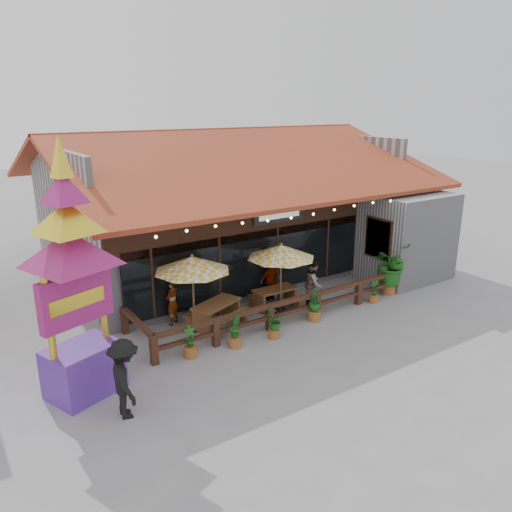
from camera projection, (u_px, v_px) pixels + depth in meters
ground at (318, 309)px, 18.05m from camera, size 100.00×100.00×0.00m
restaurant_building at (230, 215)px, 22.80m from camera, size 15.50×14.73×6.09m
patio_railing at (272, 309)px, 16.46m from camera, size 10.00×2.60×0.92m
umbrella_left at (192, 264)px, 15.66m from camera, size 2.70×2.70×2.61m
umbrella_right at (281, 252)px, 17.16m from camera, size 3.17×3.17×2.54m
picnic_table_left at (216, 310)px, 16.48m from camera, size 2.16×2.03×0.83m
picnic_table_right at (275, 295)px, 17.95m from camera, size 1.57×1.35×0.75m
thai_sign_tower at (71, 256)px, 11.76m from camera, size 3.28×3.28×6.95m
tropical_plant at (390, 265)px, 19.16m from camera, size 1.81×1.70×2.01m
diner_a at (173, 302)px, 16.55m from camera, size 0.69×0.63×1.58m
diner_b at (314, 283)px, 18.05m from camera, size 1.08×1.05×1.75m
diner_c at (270, 280)px, 18.72m from camera, size 0.89×0.39×1.51m
pedestrian at (125, 379)px, 11.59m from camera, size 0.86×1.34×1.96m
planter_a at (190, 344)px, 14.48m from camera, size 0.40×0.40×0.98m
planter_b at (235, 333)px, 15.07m from camera, size 0.46×0.48×1.01m
planter_c at (274, 324)px, 15.64m from camera, size 0.71×0.70×0.88m
planter_d at (315, 306)px, 16.91m from camera, size 0.56×0.56×1.07m
planter_e at (374, 293)px, 18.50m from camera, size 0.36×0.36×0.88m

